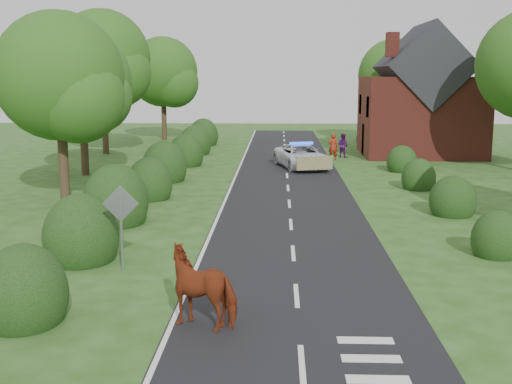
{
  "coord_description": "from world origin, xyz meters",
  "views": [
    {
      "loc": [
        -0.48,
        -15.8,
        5.62
      ],
      "look_at": [
        -1.32,
        7.81,
        1.3
      ],
      "focal_mm": 45.0,
      "sensor_mm": 36.0,
      "label": 1
    }
  ],
  "objects_px": {
    "cow": "(205,292)",
    "pedestrian_red": "(333,147)",
    "road_sign": "(121,215)",
    "pedestrian_purple": "(343,145)",
    "police_van": "(301,156)"
  },
  "relations": [
    {
      "from": "pedestrian_red",
      "to": "pedestrian_purple",
      "type": "height_order",
      "value": "pedestrian_red"
    },
    {
      "from": "cow",
      "to": "pedestrian_red",
      "type": "xyz_separation_m",
      "value": [
        5.29,
        28.92,
        0.14
      ]
    },
    {
      "from": "cow",
      "to": "pedestrian_purple",
      "type": "relative_size",
      "value": 1.28
    },
    {
      "from": "police_van",
      "to": "pedestrian_purple",
      "type": "relative_size",
      "value": 3.41
    },
    {
      "from": "cow",
      "to": "pedestrian_red",
      "type": "relative_size",
      "value": 1.19
    },
    {
      "from": "road_sign",
      "to": "police_van",
      "type": "bearing_deg",
      "value": 74.47
    },
    {
      "from": "pedestrian_purple",
      "to": "pedestrian_red",
      "type": "bearing_deg",
      "value": 100.78
    },
    {
      "from": "cow",
      "to": "pedestrian_purple",
      "type": "xyz_separation_m",
      "value": [
        6.1,
        30.41,
        0.08
      ]
    },
    {
      "from": "road_sign",
      "to": "pedestrian_purple",
      "type": "height_order",
      "value": "road_sign"
    },
    {
      "from": "police_van",
      "to": "road_sign",
      "type": "bearing_deg",
      "value": -120.81
    },
    {
      "from": "road_sign",
      "to": "pedestrian_purple",
      "type": "xyz_separation_m",
      "value": [
        8.95,
        26.52,
        -0.82
      ]
    },
    {
      "from": "road_sign",
      "to": "pedestrian_red",
      "type": "relative_size",
      "value": 1.42
    },
    {
      "from": "cow",
      "to": "police_van",
      "type": "relative_size",
      "value": 0.38
    },
    {
      "from": "road_sign",
      "to": "cow",
      "type": "xyz_separation_m",
      "value": [
        2.85,
        -3.89,
        -0.9
      ]
    },
    {
      "from": "police_van",
      "to": "pedestrian_purple",
      "type": "bearing_deg",
      "value": 44.78
    }
  ]
}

